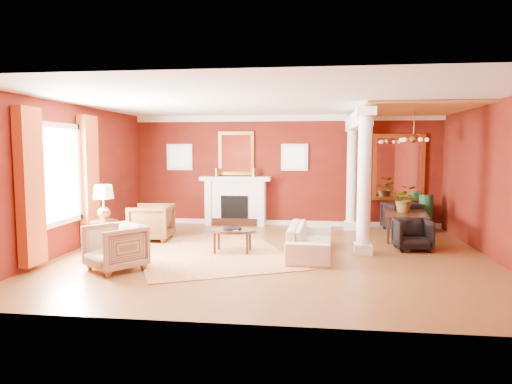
# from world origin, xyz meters

# --- Properties ---
(ground) EXTENTS (8.00, 8.00, 0.00)m
(ground) POSITION_xyz_m (0.00, 0.00, 0.00)
(ground) COLOR brown
(ground) RESTS_ON ground
(room_shell) EXTENTS (8.04, 7.04, 2.92)m
(room_shell) POSITION_xyz_m (0.00, 0.00, 2.02)
(room_shell) COLOR #62150D
(room_shell) RESTS_ON ground
(fireplace) EXTENTS (1.85, 0.42, 1.29)m
(fireplace) POSITION_xyz_m (-1.30, 3.32, 0.65)
(fireplace) COLOR white
(fireplace) RESTS_ON ground
(overmantel_mirror) EXTENTS (0.95, 0.07, 1.15)m
(overmantel_mirror) POSITION_xyz_m (-1.30, 3.45, 1.90)
(overmantel_mirror) COLOR gold
(overmantel_mirror) RESTS_ON fireplace
(flank_window_left) EXTENTS (0.70, 0.07, 0.70)m
(flank_window_left) POSITION_xyz_m (-2.85, 3.46, 1.80)
(flank_window_left) COLOR white
(flank_window_left) RESTS_ON room_shell
(flank_window_right) EXTENTS (0.70, 0.07, 0.70)m
(flank_window_right) POSITION_xyz_m (0.25, 3.46, 1.80)
(flank_window_right) COLOR white
(flank_window_right) RESTS_ON room_shell
(left_window) EXTENTS (0.21, 2.55, 2.60)m
(left_window) POSITION_xyz_m (-3.89, -0.60, 1.42)
(left_window) COLOR white
(left_window) RESTS_ON room_shell
(column_front) EXTENTS (0.36, 0.36, 2.80)m
(column_front) POSITION_xyz_m (1.70, 0.30, 1.43)
(column_front) COLOR white
(column_front) RESTS_ON ground
(column_back) EXTENTS (0.36, 0.36, 2.80)m
(column_back) POSITION_xyz_m (1.70, 3.00, 1.43)
(column_back) COLOR white
(column_back) RESTS_ON ground
(header_beam) EXTENTS (0.30, 3.20, 0.32)m
(header_beam) POSITION_xyz_m (1.70, 1.90, 2.62)
(header_beam) COLOR white
(header_beam) RESTS_ON column_front
(amber_ceiling) EXTENTS (2.30, 3.40, 0.04)m
(amber_ceiling) POSITION_xyz_m (2.85, 1.75, 2.87)
(amber_ceiling) COLOR #C7843A
(amber_ceiling) RESTS_ON room_shell
(dining_mirror) EXTENTS (1.30, 0.07, 1.70)m
(dining_mirror) POSITION_xyz_m (2.90, 3.45, 1.55)
(dining_mirror) COLOR gold
(dining_mirror) RESTS_ON room_shell
(chandelier) EXTENTS (0.60, 0.62, 0.75)m
(chandelier) POSITION_xyz_m (2.90, 1.80, 2.25)
(chandelier) COLOR #BE7C3B
(chandelier) RESTS_ON room_shell
(crown_trim) EXTENTS (8.00, 0.08, 0.16)m
(crown_trim) POSITION_xyz_m (0.00, 3.46, 2.82)
(crown_trim) COLOR white
(crown_trim) RESTS_ON room_shell
(base_trim) EXTENTS (8.00, 0.08, 0.12)m
(base_trim) POSITION_xyz_m (0.00, 3.46, 0.06)
(base_trim) COLOR white
(base_trim) RESTS_ON ground
(rug) EXTENTS (3.95, 4.39, 0.01)m
(rug) POSITION_xyz_m (-1.23, 0.02, 0.01)
(rug) COLOR maroon
(rug) RESTS_ON ground
(sofa) EXTENTS (0.67, 2.02, 0.78)m
(sofa) POSITION_xyz_m (0.69, 0.08, 0.39)
(sofa) COLOR beige
(sofa) RESTS_ON ground
(armchair_leopard) EXTENTS (0.87, 0.92, 0.89)m
(armchair_leopard) POSITION_xyz_m (-2.81, 1.05, 0.44)
(armchair_leopard) COLOR black
(armchair_leopard) RESTS_ON ground
(armchair_stripe) EXTENTS (1.12, 1.11, 0.84)m
(armchair_stripe) POSITION_xyz_m (-2.53, -1.41, 0.42)
(armchair_stripe) COLOR tan
(armchair_stripe) RESTS_ON ground
(coffee_table) EXTENTS (0.90, 0.90, 0.46)m
(coffee_table) POSITION_xyz_m (-0.82, 0.10, 0.41)
(coffee_table) COLOR black
(coffee_table) RESTS_ON ground
(coffee_book) EXTENTS (0.17, 0.03, 0.22)m
(coffee_book) POSITION_xyz_m (-0.83, 0.05, 0.57)
(coffee_book) COLOR black
(coffee_book) RESTS_ON coffee_table
(side_table) EXTENTS (0.53, 0.53, 1.33)m
(side_table) POSITION_xyz_m (-3.30, -0.19, 0.87)
(side_table) COLOR black
(side_table) RESTS_ON ground
(dining_table) EXTENTS (0.83, 1.72, 0.92)m
(dining_table) POSITION_xyz_m (2.86, 1.99, 0.46)
(dining_table) COLOR black
(dining_table) RESTS_ON ground
(dining_chair_near) EXTENTS (0.71, 0.67, 0.69)m
(dining_chair_near) POSITION_xyz_m (2.72, 0.76, 0.35)
(dining_chair_near) COLOR black
(dining_chair_near) RESTS_ON ground
(dining_chair_far) EXTENTS (0.94, 0.90, 0.79)m
(dining_chair_far) POSITION_xyz_m (2.90, 2.91, 0.39)
(dining_chair_far) COLOR black
(dining_chair_far) RESTS_ON ground
(green_urn) EXTENTS (0.38, 0.38, 0.91)m
(green_urn) POSITION_xyz_m (3.50, 3.00, 0.36)
(green_urn) COLOR #154224
(green_urn) RESTS_ON ground
(potted_plant) EXTENTS (0.70, 0.74, 0.48)m
(potted_plant) POSITION_xyz_m (2.81, 2.07, 1.16)
(potted_plant) COLOR #26591E
(potted_plant) RESTS_ON dining_table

